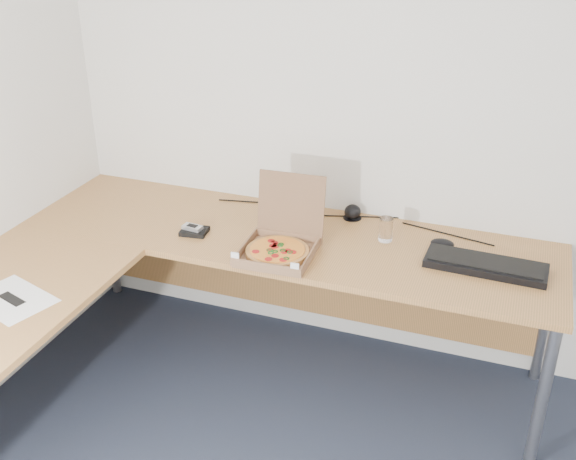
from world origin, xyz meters
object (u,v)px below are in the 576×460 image
at_px(desk, 182,272).
at_px(pizza_box, 279,247).
at_px(drinking_glass, 386,229).
at_px(wallet, 194,231).
at_px(keyboard, 486,265).

distance_m(desk, pizza_box, 0.43).
height_order(pizza_box, drinking_glass, pizza_box).
relative_size(pizza_box, wallet, 2.98).
bearing_deg(keyboard, drinking_glass, 168.60).
bearing_deg(drinking_glass, desk, -145.49).
height_order(desk, pizza_box, pizza_box).
distance_m(drinking_glass, keyboard, 0.47).
bearing_deg(wallet, desk, -80.90).
relative_size(desk, keyboard, 4.95).
distance_m(desk, keyboard, 1.29).
distance_m(keyboard, wallet, 1.32).
xyz_separation_m(desk, drinking_glass, (0.77, 0.53, 0.09)).
height_order(drinking_glass, keyboard, drinking_glass).
bearing_deg(pizza_box, drinking_glass, 32.34).
distance_m(desk, wallet, 0.31).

